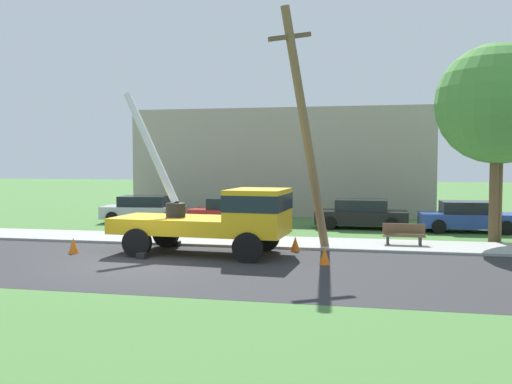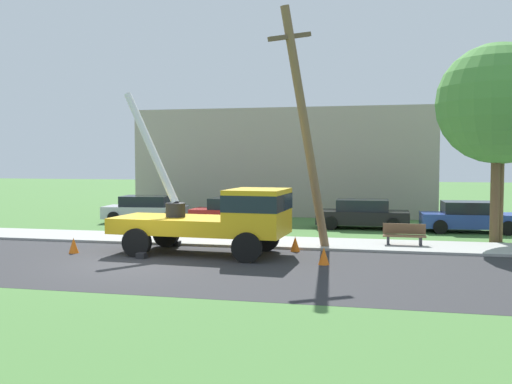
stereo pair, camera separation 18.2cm
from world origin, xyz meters
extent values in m
plane|color=#477538|center=(0.00, 12.00, 0.00)|extent=(120.00, 120.00, 0.00)
cube|color=#2B2B2D|center=(0.00, 0.00, 0.00)|extent=(80.00, 7.83, 0.01)
cube|color=#9E9E99|center=(0.00, 5.37, 0.05)|extent=(80.00, 2.90, 0.10)
cube|color=gold|center=(0.52, 2.37, 1.02)|extent=(4.43, 2.64, 0.55)
cube|color=gold|center=(3.61, 2.19, 1.55)|extent=(2.03, 2.50, 1.60)
cube|color=#19232D|center=(3.61, 2.19, 1.90)|extent=(2.05, 2.53, 0.56)
cylinder|color=black|center=(0.54, 2.37, 1.55)|extent=(0.70, 0.70, 0.50)
cylinder|color=silver|center=(-0.70, 3.09, 3.85)|extent=(2.82, 1.80, 4.26)
cube|color=black|center=(-0.16, 0.96, 0.10)|extent=(0.32, 0.32, 0.20)
cube|color=black|center=(0.00, 3.85, 0.10)|extent=(0.32, 0.32, 0.20)
cylinder|color=black|center=(3.50, 1.00, 0.50)|extent=(1.00, 0.30, 1.00)
cylinder|color=black|center=(3.64, 3.39, 0.50)|extent=(1.00, 0.30, 1.00)
cylinder|color=black|center=(-0.46, 1.22, 0.50)|extent=(1.00, 0.30, 1.00)
cylinder|color=black|center=(-0.32, 3.62, 0.50)|extent=(1.00, 0.30, 1.00)
cylinder|color=brown|center=(5.04, 3.89, 4.40)|extent=(1.82, 1.74, 8.87)
cube|color=brown|center=(4.52, 3.40, 7.74)|extent=(1.42, 1.34, 0.53)
cone|color=orange|center=(6.00, 1.18, 0.28)|extent=(0.36, 0.36, 0.56)
cone|color=orange|center=(-3.02, 1.48, 0.28)|extent=(0.36, 0.36, 0.56)
cone|color=orange|center=(4.72, 3.54, 0.28)|extent=(0.36, 0.36, 0.56)
cube|color=#B7B7BF|center=(-4.53, 11.37, 0.55)|extent=(4.54, 2.19, 0.65)
cube|color=black|center=(-4.53, 11.37, 1.15)|extent=(2.60, 1.87, 0.55)
cylinder|color=black|center=(-3.01, 10.60, 0.32)|extent=(0.64, 0.22, 0.64)
cylinder|color=black|center=(-3.17, 12.40, 0.32)|extent=(0.64, 0.22, 0.64)
cylinder|color=black|center=(-5.90, 10.34, 0.32)|extent=(0.64, 0.22, 0.64)
cylinder|color=black|center=(-6.06, 12.14, 0.32)|extent=(0.64, 0.22, 0.64)
cube|color=#B21E1E|center=(0.59, 10.69, 0.55)|extent=(4.41, 1.81, 0.65)
cube|color=black|center=(0.59, 10.69, 1.15)|extent=(2.47, 1.66, 0.55)
cylinder|color=black|center=(2.05, 9.79, 0.32)|extent=(0.64, 0.22, 0.64)
cylinder|color=black|center=(2.04, 11.59, 0.32)|extent=(0.64, 0.22, 0.64)
cylinder|color=black|center=(-0.86, 9.79, 0.32)|extent=(0.64, 0.22, 0.64)
cylinder|color=black|center=(-0.86, 11.59, 0.32)|extent=(0.64, 0.22, 0.64)
cube|color=black|center=(6.90, 11.12, 0.55)|extent=(4.40, 1.80, 0.65)
cube|color=black|center=(6.90, 11.12, 1.15)|extent=(2.46, 1.66, 0.55)
cylinder|color=black|center=(8.35, 10.22, 0.32)|extent=(0.64, 0.22, 0.64)
cylinder|color=black|center=(8.35, 12.02, 0.32)|extent=(0.64, 0.22, 0.64)
cylinder|color=black|center=(5.45, 10.22, 0.32)|extent=(0.64, 0.22, 0.64)
cylinder|color=black|center=(5.45, 12.02, 0.32)|extent=(0.64, 0.22, 0.64)
cube|color=#263F99|center=(11.82, 10.79, 0.55)|extent=(4.48, 2.00, 0.65)
cube|color=black|center=(11.82, 10.79, 1.15)|extent=(2.54, 1.77, 0.55)
cylinder|color=black|center=(13.31, 9.95, 0.32)|extent=(0.64, 0.22, 0.64)
cylinder|color=black|center=(13.23, 11.75, 0.32)|extent=(0.64, 0.22, 0.64)
cylinder|color=black|center=(10.41, 9.82, 0.32)|extent=(0.64, 0.22, 0.64)
cylinder|color=black|center=(10.32, 11.62, 0.32)|extent=(0.64, 0.22, 0.64)
cube|color=brown|center=(8.65, 5.37, 0.45)|extent=(1.60, 0.44, 0.06)
cube|color=brown|center=(8.65, 5.57, 0.70)|extent=(1.60, 0.06, 0.40)
cube|color=#333338|center=(8.05, 5.37, 0.23)|extent=(0.10, 0.40, 0.45)
cube|color=#333338|center=(9.25, 5.37, 0.23)|extent=(0.10, 0.40, 0.45)
cylinder|color=brown|center=(12.25, 7.43, 2.61)|extent=(0.36, 0.36, 5.23)
sphere|color=#4C8C3D|center=(12.25, 7.43, 5.60)|extent=(4.78, 4.78, 4.78)
cylinder|color=brown|center=(12.47, 7.79, 2.59)|extent=(0.36, 0.36, 5.18)
sphere|color=#4C8C3D|center=(12.47, 7.79, 5.55)|extent=(4.73, 4.73, 4.73)
cube|color=#A5998C|center=(1.89, 18.70, 3.20)|extent=(18.00, 6.00, 6.40)
camera|label=1|loc=(7.57, -16.81, 3.36)|focal=39.64mm
camera|label=2|loc=(7.75, -16.77, 3.36)|focal=39.64mm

